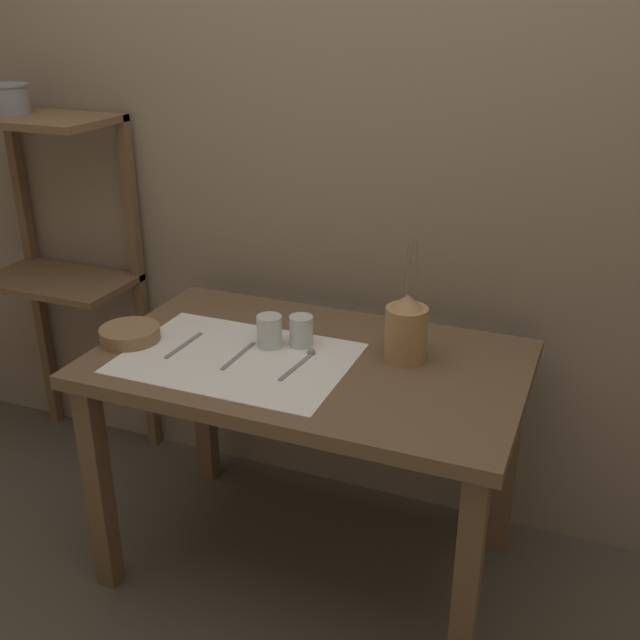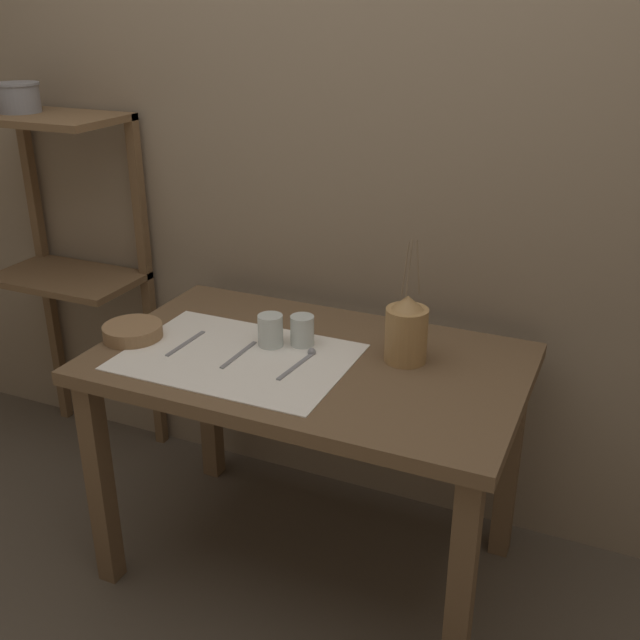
# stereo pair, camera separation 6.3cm
# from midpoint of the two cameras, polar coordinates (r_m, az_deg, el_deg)

# --- Properties ---
(ground_plane) EXTENTS (12.00, 12.00, 0.00)m
(ground_plane) POSITION_cam_midpoint_polar(r_m,az_deg,el_deg) (2.51, 0.01, -17.97)
(ground_plane) COLOR brown
(stone_wall_back) EXTENTS (7.00, 0.06, 2.40)m
(stone_wall_back) POSITION_cam_midpoint_polar(r_m,az_deg,el_deg) (2.37, 4.75, 12.17)
(stone_wall_back) COLOR gray
(stone_wall_back) RESTS_ON ground_plane
(wooden_table) EXTENTS (1.20, 0.73, 0.73)m
(wooden_table) POSITION_cam_midpoint_polar(r_m,az_deg,el_deg) (2.15, 0.01, -5.28)
(wooden_table) COLOR brown
(wooden_table) RESTS_ON ground_plane
(wooden_shelf_unit) EXTENTS (0.53, 0.32, 1.30)m
(wooden_shelf_unit) POSITION_cam_midpoint_polar(r_m,az_deg,el_deg) (2.85, -18.00, 6.75)
(wooden_shelf_unit) COLOR brown
(wooden_shelf_unit) RESTS_ON ground_plane
(linen_cloth) EXTENTS (0.63, 0.44, 0.00)m
(linen_cloth) POSITION_cam_midpoint_polar(r_m,az_deg,el_deg) (2.11, -5.48, -2.81)
(linen_cloth) COLOR white
(linen_cloth) RESTS_ON wooden_table
(pitcher_with_flowers) EXTENTS (0.12, 0.12, 0.35)m
(pitcher_with_flowers) POSITION_cam_midpoint_polar(r_m,az_deg,el_deg) (2.06, 7.47, -0.83)
(pitcher_with_flowers) COLOR #A87F4C
(pitcher_with_flowers) RESTS_ON wooden_table
(wooden_bowl) EXTENTS (0.17, 0.17, 0.04)m
(wooden_bowl) POSITION_cam_midpoint_polar(r_m,az_deg,el_deg) (2.27, -13.31, -0.87)
(wooden_bowl) COLOR #8E6B47
(wooden_bowl) RESTS_ON wooden_table
(glass_tumbler_near) EXTENTS (0.07, 0.07, 0.09)m
(glass_tumbler_near) POSITION_cam_midpoint_polar(r_m,az_deg,el_deg) (2.15, -2.96, -0.80)
(glass_tumbler_near) COLOR silver
(glass_tumbler_near) RESTS_ON wooden_table
(glass_tumbler_far) EXTENTS (0.07, 0.07, 0.09)m
(glass_tumbler_far) POSITION_cam_midpoint_polar(r_m,az_deg,el_deg) (2.15, -0.52, -0.81)
(glass_tumbler_far) COLOR silver
(glass_tumbler_far) RESTS_ON wooden_table
(fork_outer) EXTENTS (0.02, 0.18, 0.00)m
(fork_outer) POSITION_cam_midpoint_polar(r_m,az_deg,el_deg) (2.20, -9.39, -1.77)
(fork_outer) COLOR gray
(fork_outer) RESTS_ON wooden_table
(knife_center) EXTENTS (0.02, 0.18, 0.00)m
(knife_center) POSITION_cam_midpoint_polar(r_m,az_deg,el_deg) (2.11, -5.36, -2.65)
(knife_center) COLOR gray
(knife_center) RESTS_ON wooden_table
(spoon_inner) EXTENTS (0.04, 0.19, 0.02)m
(spoon_inner) POSITION_cam_midpoint_polar(r_m,az_deg,el_deg) (2.08, -0.16, -2.88)
(spoon_inner) COLOR gray
(spoon_inner) RESTS_ON wooden_table
(metal_pot_large) EXTENTS (0.15, 0.15, 0.10)m
(metal_pot_large) POSITION_cam_midpoint_polar(r_m,az_deg,el_deg) (2.81, -21.40, 15.58)
(metal_pot_large) COLOR gray
(metal_pot_large) RESTS_ON wooden_shelf_unit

